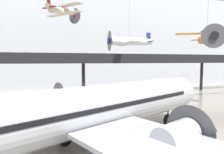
{
  "coord_description": "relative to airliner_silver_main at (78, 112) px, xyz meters",
  "views": [
    {
      "loc": [
        -6.92,
        -11.28,
        7.49
      ],
      "look_at": [
        -0.08,
        10.17,
        5.66
      ],
      "focal_mm": 32.0,
      "sensor_mm": 36.0,
      "label": 1
    }
  ],
  "objects": [
    {
      "name": "hangar_back_wall",
      "position": [
        4.87,
        35.81,
        9.14
      ],
      "size": [
        140.0,
        3.0,
        25.58
      ],
      "color": "silver",
      "rests_on": "ground"
    },
    {
      "name": "mezzanine_walkway",
      "position": [
        4.87,
        25.67,
        3.71
      ],
      "size": [
        110.0,
        3.2,
        8.98
      ],
      "color": "black",
      "rests_on": "ground"
    },
    {
      "name": "airliner_silver_main",
      "position": [
        0.0,
        0.0,
        0.0
      ],
      "size": [
        30.42,
        35.77,
        10.73
      ],
      "rotation": [
        0.0,
        0.0,
        0.42
      ],
      "color": "#B7BABF",
      "rests_on": "ground"
    },
    {
      "name": "suspended_plane_cream_biplane",
      "position": [
        0.05,
        14.51,
        10.82
      ],
      "size": [
        5.32,
        5.66,
        7.49
      ],
      "rotation": [
        0.0,
        0.0,
        0.67
      ],
      "color": "beige"
    },
    {
      "name": "suspended_plane_white_twin",
      "position": [
        11.82,
        18.48,
        7.27
      ],
      "size": [
        8.11,
        9.95,
        11.13
      ],
      "rotation": [
        0.0,
        0.0,
        3.05
      ],
      "color": "silver"
    },
    {
      "name": "suspended_plane_orange_highwing",
      "position": [
        22.28,
        11.49,
        7.6
      ],
      "size": [
        9.32,
        8.31,
        11.03
      ],
      "rotation": [
        0.0,
        0.0,
        4.22
      ],
      "color": "orange"
    },
    {
      "name": "info_sign_pedestal",
      "position": [
        12.86,
        0.07,
        -3.19
      ],
      "size": [
        0.21,
        0.78,
        1.24
      ],
      "rotation": [
        0.0,
        0.0,
        0.12
      ],
      "color": "#4C4C51",
      "rests_on": "ground"
    }
  ]
}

